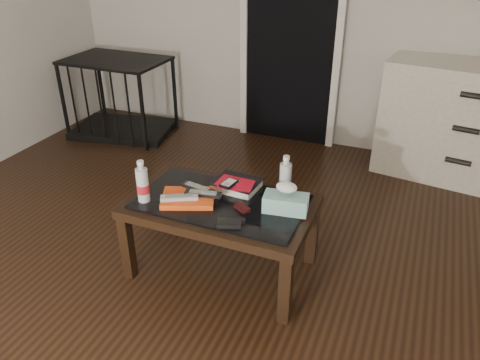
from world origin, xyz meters
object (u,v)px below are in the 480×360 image
object	(u,v)px
coffee_table	(221,211)
pet_crate	(121,109)
water_bottle_right	(285,176)
tissue_box	(286,203)
dresser	(464,124)
water_bottle_left	(142,181)
textbook	(237,185)

from	to	relation	value
coffee_table	pet_crate	distance (m)	2.31
water_bottle_right	tissue_box	bearing A→B (deg)	-70.91
dresser	tissue_box	world-z (taller)	dresser
coffee_table	water_bottle_right	xyz separation A→B (m)	(0.30, 0.19, 0.18)
coffee_table	tissue_box	size ratio (longest dim) A/B	4.35
pet_crate	water_bottle_right	bearing A→B (deg)	-44.22
dresser	pet_crate	xyz separation A→B (m)	(-2.97, -0.23, -0.22)
water_bottle_left	water_bottle_right	bearing A→B (deg)	26.67
pet_crate	water_bottle_left	distance (m)	2.17
water_bottle_right	tissue_box	size ratio (longest dim) A/B	1.03
textbook	tissue_box	world-z (taller)	tissue_box
textbook	water_bottle_left	size ratio (longest dim) A/B	1.05
coffee_table	water_bottle_left	world-z (taller)	water_bottle_left
dresser	pet_crate	size ratio (longest dim) A/B	1.26
dresser	water_bottle_right	xyz separation A→B (m)	(-0.94, -1.55, 0.13)
coffee_table	tissue_box	bearing A→B (deg)	6.34
pet_crate	water_bottle_right	size ratio (longest dim) A/B	4.20
textbook	water_bottle_right	xyz separation A→B (m)	(0.27, 0.03, 0.10)
water_bottle_right	textbook	bearing A→B (deg)	-173.31
dresser	textbook	xyz separation A→B (m)	(-1.21, -1.59, 0.03)
dresser	tissue_box	bearing A→B (deg)	-109.42
coffee_table	textbook	bearing A→B (deg)	81.14
coffee_table	pet_crate	xyz separation A→B (m)	(-1.73, 1.52, -0.17)
coffee_table	water_bottle_left	distance (m)	0.45
tissue_box	dresser	bearing A→B (deg)	54.30
coffee_table	dresser	distance (m)	2.14
textbook	tissue_box	distance (m)	0.35
textbook	pet_crate	bearing A→B (deg)	146.67
coffee_table	water_bottle_right	bearing A→B (deg)	32.70
dresser	tissue_box	xyz separation A→B (m)	(-0.88, -1.71, 0.06)
dresser	coffee_table	bearing A→B (deg)	-117.36
water_bottle_left	water_bottle_right	distance (m)	0.77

